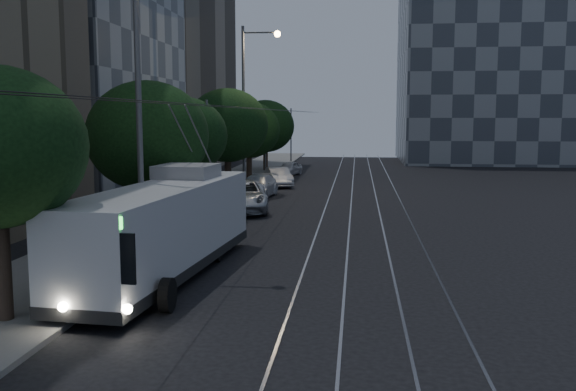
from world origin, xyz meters
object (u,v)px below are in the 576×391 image
at_px(streetlamp_far, 250,94).
at_px(car_white_c, 278,177).
at_px(pickup_silver, 241,196).
at_px(streetlamp_near, 150,79).
at_px(trolleybus, 166,228).
at_px(car_white_a, 250,192).
at_px(car_white_d, 289,168).
at_px(car_white_b, 257,186).

bearing_deg(streetlamp_far, car_white_c, 60.66).
distance_m(car_white_c, streetlamp_far, 6.87).
xyz_separation_m(pickup_silver, streetlamp_near, (-0.48, -13.58, 5.57)).
bearing_deg(car_white_c, trolleybus, -109.37).
relative_size(car_white_a, streetlamp_near, 0.39).
xyz_separation_m(car_white_c, streetlamp_near, (-1.03, -26.02, 5.72)).
relative_size(trolleybus, streetlamp_near, 1.09).
distance_m(car_white_d, streetlamp_near, 35.35).
distance_m(pickup_silver, car_white_a, 3.12).
distance_m(pickup_silver, car_white_b, 6.00).
relative_size(trolleybus, car_white_a, 2.82).
distance_m(car_white_b, streetlamp_near, 20.40).
distance_m(car_white_c, car_white_d, 8.83).
bearing_deg(trolleybus, pickup_silver, 95.97).
relative_size(pickup_silver, car_white_b, 1.27).
bearing_deg(car_white_a, car_white_b, 77.25).
distance_m(pickup_silver, car_white_c, 12.46).
height_order(trolleybus, streetlamp_near, streetlamp_near).
bearing_deg(car_white_a, car_white_d, 75.91).
bearing_deg(pickup_silver, car_white_b, 79.43).
distance_m(trolleybus, car_white_b, 20.46).
bearing_deg(streetlamp_far, car_white_b, -73.23).
xyz_separation_m(car_white_b, streetlamp_far, (-1.07, 3.55, 6.01)).
distance_m(car_white_a, streetlamp_near, 17.66).
bearing_deg(trolleybus, streetlamp_far, 98.21).
distance_m(car_white_a, streetlamp_far, 8.86).
bearing_deg(car_white_d, streetlamp_far, -83.15).
bearing_deg(pickup_silver, streetlamp_near, -102.58).
bearing_deg(car_white_c, streetlamp_near, -110.89).
distance_m(car_white_a, car_white_b, 2.88).
relative_size(pickup_silver, streetlamp_far, 0.55).
xyz_separation_m(trolleybus, streetlamp_near, (-0.68, 0.86, 4.82)).
bearing_deg(streetlamp_far, car_white_d, 82.74).
xyz_separation_m(pickup_silver, streetlamp_far, (-1.07, 9.55, 5.86)).
bearing_deg(car_white_c, car_white_b, -113.55).
xyz_separation_m(pickup_silver, car_white_b, (0.00, 6.00, -0.15)).
bearing_deg(streetlamp_far, trolleybus, -86.97).
relative_size(streetlamp_near, streetlamp_far, 0.95).
distance_m(pickup_silver, streetlamp_far, 11.25).
xyz_separation_m(car_white_a, streetlamp_far, (-1.07, 6.43, 6.01)).
distance_m(trolleybus, streetlamp_near, 4.95).
distance_m(trolleybus, car_white_d, 35.73).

